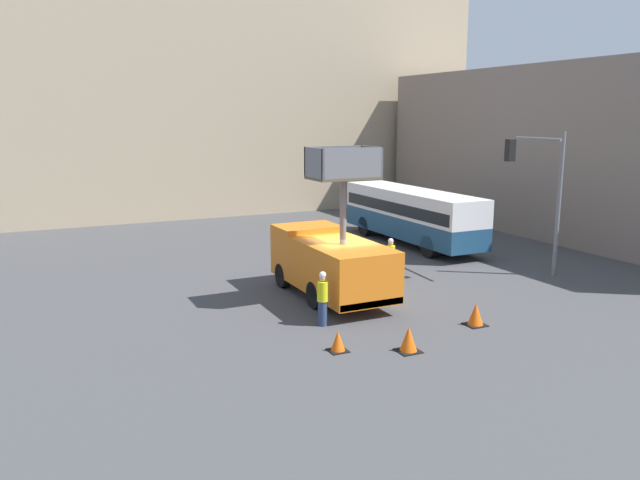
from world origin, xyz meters
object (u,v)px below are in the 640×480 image
traffic_cone_far_side (476,315)px  traffic_light_pole (543,182)px  road_worker_directing (390,259)px  city_bus (411,212)px  road_worker_near_truck (323,298)px  traffic_cone_mid_road (409,340)px  traffic_cone_near_truck (338,341)px  utility_truck (331,260)px

traffic_cone_far_side → traffic_light_pole: bearing=30.8°
traffic_light_pole → road_worker_directing: 7.23m
city_bus → traffic_cone_far_side: (-5.62, -12.36, -1.42)m
road_worker_near_truck → traffic_cone_mid_road: (1.29, -3.25, -0.57)m
traffic_cone_near_truck → traffic_cone_far_side: (5.27, 0.10, 0.06)m
traffic_cone_near_truck → traffic_cone_mid_road: 2.12m
traffic_light_pole → traffic_cone_near_truck: size_ratio=9.76×
road_worker_near_truck → traffic_light_pole: bearing=-113.5°
traffic_light_pole → traffic_cone_far_side: size_ratio=8.18×
traffic_cone_mid_road → traffic_cone_far_side: traffic_cone_mid_road is taller
road_worker_near_truck → traffic_cone_far_side: 5.20m
utility_truck → road_worker_near_truck: 3.36m
road_worker_near_truck → road_worker_directing: (5.30, 4.24, -0.05)m
city_bus → road_worker_near_truck: (-10.29, -10.15, -0.84)m
road_worker_near_truck → traffic_cone_near_truck: road_worker_near_truck is taller
traffic_light_pole → road_worker_directing: size_ratio=3.51×
road_worker_directing → city_bus: bearing=-179.9°
traffic_light_pole → traffic_cone_far_side: (-6.52, -3.89, -3.84)m
traffic_light_pole → road_worker_directing: bearing=156.5°
traffic_cone_mid_road → utility_truck: bearing=86.1°
traffic_cone_near_truck → utility_truck: bearing=65.8°
traffic_cone_mid_road → city_bus: bearing=56.1°
traffic_cone_near_truck → traffic_cone_mid_road: bearing=-26.2°
traffic_light_pole → traffic_cone_near_truck: traffic_light_pole is taller
traffic_cone_mid_road → road_worker_near_truck: bearing=111.7°
utility_truck → traffic_cone_mid_road: (-0.42, -6.08, -1.13)m
city_bus → road_worker_near_truck: city_bus is taller
road_worker_near_truck → traffic_cone_far_side: bearing=-147.4°
city_bus → road_worker_directing: bearing=124.9°
traffic_cone_mid_road → traffic_cone_far_side: 3.53m
traffic_light_pole → road_worker_near_truck: bearing=-171.4°
utility_truck → traffic_light_pole: size_ratio=1.00×
city_bus → road_worker_directing: 7.78m
road_worker_directing → traffic_cone_far_side: road_worker_directing is taller
traffic_light_pole → road_worker_near_truck: size_ratio=3.37×
road_worker_near_truck → road_worker_directing: size_ratio=1.04×
traffic_cone_near_truck → traffic_cone_far_side: bearing=1.1°
road_worker_near_truck → traffic_cone_far_side: size_ratio=2.43×
city_bus → traffic_light_pole: size_ratio=1.65×
road_worker_near_truck → traffic_cone_mid_road: size_ratio=2.41×
utility_truck → traffic_light_pole: bearing=-6.9°
road_worker_directing → traffic_cone_near_truck: 8.85m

